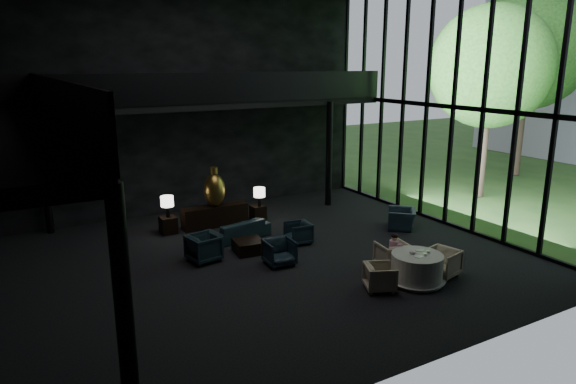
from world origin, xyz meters
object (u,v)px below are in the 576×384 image
console (215,216)px  coffee_table (249,246)px  lounge_armchair_east (298,232)px  lounge_armchair_south (279,251)px  dining_chair_west (380,277)px  bronze_urn (214,190)px  side_table_left (168,225)px  window_armchair (402,216)px  dining_table (417,270)px  dining_chair_east (442,261)px  side_table_right (258,213)px  lounge_armchair_west (204,245)px  table_lamp_right (259,193)px  sofa (238,227)px  table_lamp_left (167,202)px  child (394,244)px  dining_chair_north (393,254)px

console → coffee_table: console is taller
lounge_armchair_east → lounge_armchair_south: size_ratio=0.87×
lounge_armchair_south → dining_chair_west: size_ratio=1.18×
coffee_table → dining_chair_west: dining_chair_west is taller
bronze_urn → side_table_left: size_ratio=2.42×
window_armchair → coffee_table: size_ratio=1.14×
dining_table → dining_chair_east: dining_chair_east is taller
side_table_right → bronze_urn: bearing=179.4°
bronze_urn → dining_table: bearing=-68.3°
lounge_armchair_south → dining_chair_east: dining_chair_east is taller
console → lounge_armchair_west: bearing=-117.4°
table_lamp_right → window_armchair: bearing=-39.9°
dining_chair_west → sofa: bearing=40.0°
lounge_armchair_west → lounge_armchair_east: 3.04m
sofa → dining_chair_west: 5.34m
console → sofa: bearing=-84.9°
lounge_armchair_west → dining_chair_west: size_ratio=1.35×
side_table_left → table_lamp_left: 0.78m
lounge_armchair_west → dining_chair_east: 6.43m
table_lamp_left → side_table_left: bearing=90.0°
side_table_right → sofa: 2.11m
console → lounge_armchair_west: (-1.45, -2.80, 0.10)m
child → side_table_right: bearing=-78.9°
dining_chair_east → window_armchair: bearing=139.4°
sofa → child: bearing=110.3°
child → dining_table: bearing=87.1°
dining_chair_west → dining_table: bearing=-71.7°
bronze_urn → coffee_table: bearing=-91.5°
dining_chair_west → dining_chair_north: bearing=-28.3°
sofa → dining_chair_north: 4.99m
dining_chair_west → table_lamp_left: bearing=49.5°
bronze_urn → child: bearing=-64.9°
side_table_left → dining_chair_west: (3.21, -6.78, 0.06)m
table_lamp_right → lounge_armchair_west: table_lamp_right is taller
child → bronze_urn: bearing=-64.9°
sofa → coffee_table: sofa is taller
window_armchair → child: (-2.60, -2.59, 0.31)m
side_table_right → sofa: (-1.46, -1.52, 0.14)m
bronze_urn → dining_chair_west: bronze_urn is taller
window_armchair → sofa: bearing=-67.5°
lounge_armchair_south → dining_chair_west: lounge_armchair_south is taller
side_table_right → dining_chair_west: 6.66m
sofa → dining_chair_west: bearing=95.2°
side_table_right → lounge_armchair_east: (-0.01, -2.80, 0.09)m
table_lamp_right → dining_chair_north: bearing=-78.1°
window_armchair → lounge_armchair_west: bearing=-53.4°
console → dining_table: size_ratio=1.55×
window_armchair → dining_chair_west: bearing=-6.7°
console → table_lamp_right: size_ratio=3.37×
bronze_urn → dining_table: size_ratio=0.92×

